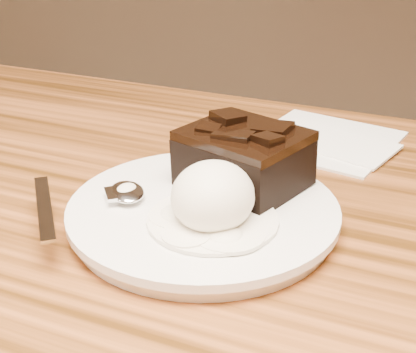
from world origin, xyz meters
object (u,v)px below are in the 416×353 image
at_px(spoon, 127,194).
at_px(ice_cream_scoop, 213,196).
at_px(brownie, 244,162).
at_px(napkin, 325,139).
at_px(plate, 203,215).

bearing_deg(spoon, ice_cream_scoop, -45.51).
relative_size(ice_cream_scoop, spoon, 0.42).
bearing_deg(brownie, napkin, 79.66).
relative_size(plate, napkin, 1.57).
bearing_deg(ice_cream_scoop, plate, 128.77).
relative_size(plate, spoon, 1.37).
bearing_deg(brownie, plate, -109.34).
height_order(brownie, napkin, brownie).
relative_size(brownie, napkin, 0.67).
distance_m(plate, ice_cream_scoop, 0.04).
height_order(ice_cream_scoop, spoon, ice_cream_scoop).
bearing_deg(ice_cream_scoop, spoon, 174.64).
bearing_deg(spoon, napkin, 24.61).
xyz_separation_m(ice_cream_scoop, spoon, (-0.08, 0.01, -0.02)).
bearing_deg(brownie, spoon, -141.53).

